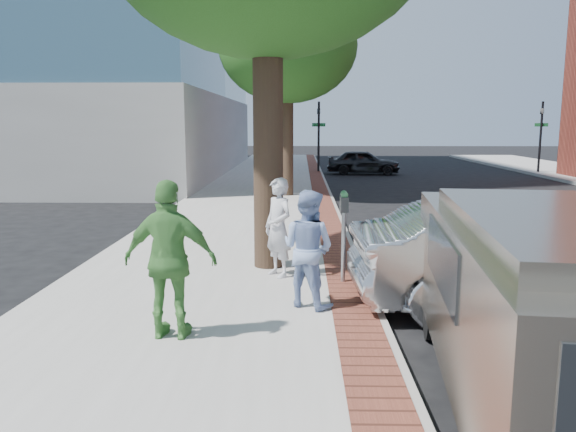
{
  "coord_description": "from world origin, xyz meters",
  "views": [
    {
      "loc": [
        -0.03,
        -7.89,
        2.67
      ],
      "look_at": [
        -0.24,
        1.02,
        1.2
      ],
      "focal_mm": 35.0,
      "sensor_mm": 36.0,
      "label": 1
    }
  ],
  "objects_px": {
    "person_officer": "(308,248)",
    "sedan_silver": "(525,255)",
    "van": "(548,296)",
    "person_green": "(170,260)",
    "person_gray": "(278,228)",
    "parking_meter": "(344,217)",
    "bg_car": "(363,162)"
  },
  "relations": [
    {
      "from": "person_officer",
      "to": "sedan_silver",
      "type": "distance_m",
      "value": 3.13
    },
    {
      "from": "van",
      "to": "person_officer",
      "type": "bearing_deg",
      "value": 140.17
    },
    {
      "from": "person_officer",
      "to": "van",
      "type": "distance_m",
      "value": 3.29
    },
    {
      "from": "person_green",
      "to": "van",
      "type": "relative_size",
      "value": 0.35
    },
    {
      "from": "person_gray",
      "to": "sedan_silver",
      "type": "xyz_separation_m",
      "value": [
        3.58,
        -1.2,
        -0.17
      ]
    },
    {
      "from": "parking_meter",
      "to": "person_gray",
      "type": "bearing_deg",
      "value": 162.1
    },
    {
      "from": "person_officer",
      "to": "person_green",
      "type": "distance_m",
      "value": 2.04
    },
    {
      "from": "person_gray",
      "to": "person_green",
      "type": "bearing_deg",
      "value": -60.28
    },
    {
      "from": "person_gray",
      "to": "bg_car",
      "type": "height_order",
      "value": "person_gray"
    },
    {
      "from": "person_gray",
      "to": "van",
      "type": "height_order",
      "value": "van"
    },
    {
      "from": "sedan_silver",
      "to": "parking_meter",
      "type": "bearing_deg",
      "value": 68.88
    },
    {
      "from": "person_gray",
      "to": "sedan_silver",
      "type": "relative_size",
      "value": 0.34
    },
    {
      "from": "van",
      "to": "sedan_silver",
      "type": "bearing_deg",
      "value": 79.31
    },
    {
      "from": "person_green",
      "to": "bg_car",
      "type": "xyz_separation_m",
      "value": [
        4.84,
        23.51,
        -0.44
      ]
    },
    {
      "from": "van",
      "to": "person_gray",
      "type": "bearing_deg",
      "value": 131.66
    },
    {
      "from": "van",
      "to": "person_green",
      "type": "bearing_deg",
      "value": 170.07
    },
    {
      "from": "person_officer",
      "to": "bg_car",
      "type": "height_order",
      "value": "person_officer"
    },
    {
      "from": "person_gray",
      "to": "person_green",
      "type": "height_order",
      "value": "person_green"
    },
    {
      "from": "parking_meter",
      "to": "person_gray",
      "type": "xyz_separation_m",
      "value": [
        -1.05,
        0.34,
        -0.23
      ]
    },
    {
      "from": "person_green",
      "to": "parking_meter",
      "type": "bearing_deg",
      "value": -127.45
    },
    {
      "from": "sedan_silver",
      "to": "bg_car",
      "type": "height_order",
      "value": "sedan_silver"
    },
    {
      "from": "person_officer",
      "to": "person_green",
      "type": "height_order",
      "value": "person_green"
    },
    {
      "from": "parking_meter",
      "to": "person_gray",
      "type": "height_order",
      "value": "person_gray"
    },
    {
      "from": "parking_meter",
      "to": "person_green",
      "type": "bearing_deg",
      "value": -132.52
    },
    {
      "from": "sedan_silver",
      "to": "van",
      "type": "height_order",
      "value": "van"
    },
    {
      "from": "sedan_silver",
      "to": "van",
      "type": "relative_size",
      "value": 0.91
    },
    {
      "from": "parking_meter",
      "to": "person_gray",
      "type": "relative_size",
      "value": 0.9
    },
    {
      "from": "sedan_silver",
      "to": "person_gray",
      "type": "bearing_deg",
      "value": 69.12
    },
    {
      "from": "person_gray",
      "to": "bg_car",
      "type": "xyz_separation_m",
      "value": [
        3.69,
        20.76,
        -0.32
      ]
    },
    {
      "from": "parking_meter",
      "to": "bg_car",
      "type": "xyz_separation_m",
      "value": [
        2.63,
        21.1,
        -0.55
      ]
    },
    {
      "from": "person_gray",
      "to": "sedan_silver",
      "type": "height_order",
      "value": "person_gray"
    },
    {
      "from": "person_green",
      "to": "bg_car",
      "type": "height_order",
      "value": "person_green"
    }
  ]
}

